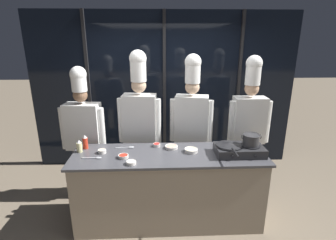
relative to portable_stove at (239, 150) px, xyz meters
name	(u,v)px	position (x,y,z in m)	size (l,w,h in m)	color
ground_plane	(169,218)	(-0.84, 0.05, -0.99)	(24.00, 24.00, 0.00)	#7F705B
window_wall_back	(164,92)	(-0.84, 1.70, 0.36)	(4.57, 0.09, 2.70)	black
demo_counter	(169,187)	(-0.84, 0.05, -0.52)	(2.33, 0.70, 0.93)	gray
portable_stove	(239,150)	(0.00, 0.00, 0.00)	(0.57, 0.35, 0.12)	#28282B
frying_pan	(229,144)	(-0.13, -0.01, 0.08)	(0.31, 0.53, 0.04)	#232326
stock_pot	(251,140)	(0.13, 0.00, 0.13)	(0.23, 0.20, 0.13)	#333335
squeeze_bottle_chili	(85,142)	(-1.88, 0.26, 0.03)	(0.06, 0.06, 0.18)	red
squeeze_bottle_oil	(79,146)	(-1.93, 0.15, 0.02)	(0.07, 0.07, 0.16)	beige
prep_bowl_shrimp	(171,147)	(-0.80, 0.21, -0.04)	(0.16, 0.16, 0.04)	silver
prep_bowl_rice	(131,162)	(-1.27, -0.20, -0.03)	(0.11, 0.11, 0.04)	silver
prep_bowl_chili_flakes	(123,156)	(-1.38, -0.04, -0.04)	(0.12, 0.12, 0.04)	silver
prep_bowl_noodles	(191,150)	(-0.57, 0.09, -0.03)	(0.16, 0.16, 0.04)	silver
prep_bowl_bell_pepper	(157,145)	(-0.99, 0.28, -0.03)	(0.10, 0.10, 0.04)	silver
prep_bowl_chicken	(102,151)	(-1.65, 0.11, -0.03)	(0.10, 0.10, 0.04)	silver
serving_spoon_slotted	(95,158)	(-1.70, -0.04, -0.05)	(0.23, 0.05, 0.02)	#B2B5BA
serving_spoon_solid	(128,147)	(-1.35, 0.25, -0.05)	(0.23, 0.05, 0.02)	#B2B5BA
chef_head	(83,127)	(-1.99, 0.61, 0.10)	(0.61, 0.29, 1.92)	#4C4C51
chef_sous	(140,117)	(-1.22, 0.67, 0.23)	(0.60, 0.28, 2.12)	#2D3856
chef_line	(191,118)	(-0.49, 0.69, 0.19)	(0.60, 0.32, 2.07)	#4C4C51
chef_pastry	(249,119)	(0.33, 0.67, 0.18)	(0.60, 0.25, 2.05)	#232326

